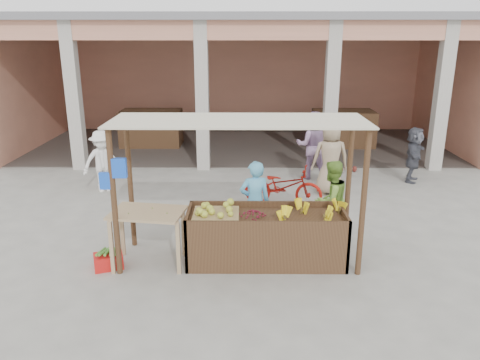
{
  "coord_description": "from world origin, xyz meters",
  "views": [
    {
      "loc": [
        0.12,
        -7.14,
        3.66
      ],
      "look_at": [
        0.06,
        1.2,
        1.05
      ],
      "focal_mm": 35.0,
      "sensor_mm": 36.0,
      "label": 1
    }
  ],
  "objects_px": {
    "side_table": "(148,220)",
    "motorcycle": "(283,185)",
    "vendor_green": "(331,198)",
    "red_crate": "(108,261)",
    "vendor_blue": "(255,199)",
    "fruit_stall": "(266,239)"
  },
  "relations": [
    {
      "from": "side_table",
      "to": "vendor_green",
      "type": "relative_size",
      "value": 0.79
    },
    {
      "from": "red_crate",
      "to": "vendor_green",
      "type": "height_order",
      "value": "vendor_green"
    },
    {
      "from": "fruit_stall",
      "to": "red_crate",
      "type": "bearing_deg",
      "value": -173.95
    },
    {
      "from": "side_table",
      "to": "vendor_green",
      "type": "bearing_deg",
      "value": 26.95
    },
    {
      "from": "vendor_green",
      "to": "motorcycle",
      "type": "height_order",
      "value": "vendor_green"
    },
    {
      "from": "fruit_stall",
      "to": "side_table",
      "type": "height_order",
      "value": "side_table"
    },
    {
      "from": "red_crate",
      "to": "vendor_blue",
      "type": "distance_m",
      "value": 2.72
    },
    {
      "from": "side_table",
      "to": "motorcycle",
      "type": "bearing_deg",
      "value": 57.28
    },
    {
      "from": "side_table",
      "to": "vendor_blue",
      "type": "xyz_separation_m",
      "value": [
        1.75,
        0.91,
        0.03
      ]
    },
    {
      "from": "vendor_blue",
      "to": "vendor_green",
      "type": "relative_size",
      "value": 1.04
    },
    {
      "from": "side_table",
      "to": "fruit_stall",
      "type": "bearing_deg",
      "value": 12.17
    },
    {
      "from": "fruit_stall",
      "to": "red_crate",
      "type": "relative_size",
      "value": 5.73
    },
    {
      "from": "side_table",
      "to": "vendor_green",
      "type": "xyz_separation_m",
      "value": [
        3.15,
        1.06,
        -0.0
      ]
    },
    {
      "from": "vendor_blue",
      "to": "motorcycle",
      "type": "xyz_separation_m",
      "value": [
        0.67,
        1.87,
        -0.34
      ]
    },
    {
      "from": "side_table",
      "to": "vendor_blue",
      "type": "height_order",
      "value": "vendor_blue"
    },
    {
      "from": "fruit_stall",
      "to": "side_table",
      "type": "xyz_separation_m",
      "value": [
        -1.92,
        -0.13,
        0.39
      ]
    },
    {
      "from": "side_table",
      "to": "motorcycle",
      "type": "distance_m",
      "value": 3.7
    },
    {
      "from": "side_table",
      "to": "red_crate",
      "type": "height_order",
      "value": "side_table"
    },
    {
      "from": "fruit_stall",
      "to": "vendor_blue",
      "type": "distance_m",
      "value": 0.9
    },
    {
      "from": "red_crate",
      "to": "fruit_stall",
      "type": "bearing_deg",
      "value": -13.87
    },
    {
      "from": "fruit_stall",
      "to": "red_crate",
      "type": "distance_m",
      "value": 2.61
    },
    {
      "from": "side_table",
      "to": "vendor_blue",
      "type": "relative_size",
      "value": 0.77
    }
  ]
}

